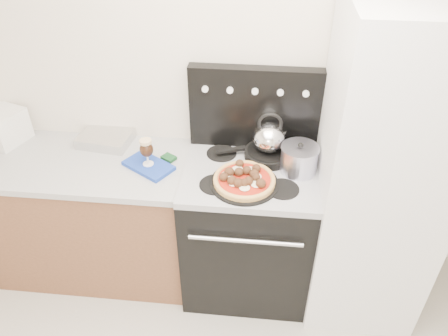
# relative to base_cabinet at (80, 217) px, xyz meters

# --- Properties ---
(room_shell) EXTENTS (3.52, 3.01, 2.52)m
(room_shell) POSITION_rel_base_cabinet_xyz_m (1.02, -0.91, 0.82)
(room_shell) COLOR #B5B0A8
(room_shell) RESTS_ON ground
(base_cabinet) EXTENTS (1.45, 0.60, 0.86)m
(base_cabinet) POSITION_rel_base_cabinet_xyz_m (0.00, 0.00, 0.00)
(base_cabinet) COLOR brown
(base_cabinet) RESTS_ON ground
(countertop) EXTENTS (1.48, 0.63, 0.04)m
(countertop) POSITION_rel_base_cabinet_xyz_m (0.00, 0.00, 0.45)
(countertop) COLOR #B4B4B4
(countertop) RESTS_ON base_cabinet
(stove_body) EXTENTS (0.76, 0.65, 0.88)m
(stove_body) POSITION_rel_base_cabinet_xyz_m (1.10, -0.02, 0.01)
(stove_body) COLOR black
(stove_body) RESTS_ON ground
(cooktop) EXTENTS (0.76, 0.65, 0.04)m
(cooktop) POSITION_rel_base_cabinet_xyz_m (1.10, -0.02, 0.47)
(cooktop) COLOR #ADADB2
(cooktop) RESTS_ON stove_body
(backguard) EXTENTS (0.76, 0.08, 0.50)m
(backguard) POSITION_rel_base_cabinet_xyz_m (1.10, 0.25, 0.74)
(backguard) COLOR black
(backguard) RESTS_ON cooktop
(fridge) EXTENTS (0.64, 0.68, 1.90)m
(fridge) POSITION_rel_base_cabinet_xyz_m (1.80, -0.05, 0.52)
(fridge) COLOR silver
(fridge) RESTS_ON ground
(foil_sheet) EXTENTS (0.34, 0.27, 0.06)m
(foil_sheet) POSITION_rel_base_cabinet_xyz_m (0.19, 0.20, 0.50)
(foil_sheet) COLOR white
(foil_sheet) RESTS_ON countertop
(oven_mitt) EXTENTS (0.33, 0.29, 0.02)m
(oven_mitt) POSITION_rel_base_cabinet_xyz_m (0.52, -0.03, 0.48)
(oven_mitt) COLOR #1D3DAB
(oven_mitt) RESTS_ON countertop
(beer_glass) EXTENTS (0.08, 0.08, 0.17)m
(beer_glass) POSITION_rel_base_cabinet_xyz_m (0.52, -0.03, 0.58)
(beer_glass) COLOR black
(beer_glass) RESTS_ON oven_mitt
(pizza_pan) EXTENTS (0.43, 0.43, 0.01)m
(pizza_pan) POSITION_rel_base_cabinet_xyz_m (1.08, -0.15, 0.50)
(pizza_pan) COLOR black
(pizza_pan) RESTS_ON cooktop
(pizza) EXTENTS (0.39, 0.39, 0.05)m
(pizza) POSITION_rel_base_cabinet_xyz_m (1.08, -0.15, 0.53)
(pizza) COLOR tan
(pizza) RESTS_ON pizza_pan
(skillet) EXTENTS (0.35, 0.35, 0.05)m
(skillet) POSITION_rel_base_cabinet_xyz_m (1.20, 0.11, 0.51)
(skillet) COLOR black
(skillet) RESTS_ON cooktop
(tea_kettle) EXTENTS (0.22, 0.22, 0.21)m
(tea_kettle) POSITION_rel_base_cabinet_xyz_m (1.20, 0.11, 0.64)
(tea_kettle) COLOR silver
(tea_kettle) RESTS_ON skillet
(stock_pot) EXTENTS (0.21, 0.21, 0.15)m
(stock_pot) POSITION_rel_base_cabinet_xyz_m (1.37, 0.00, 0.56)
(stock_pot) COLOR silver
(stock_pot) RESTS_ON cooktop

